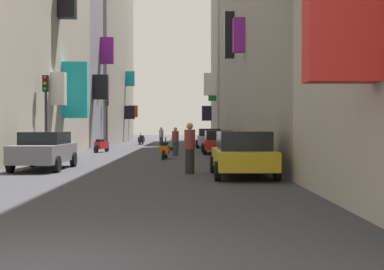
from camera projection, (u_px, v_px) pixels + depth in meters
name	position (u px, v px, depth m)	size (l,w,h in m)	color
ground_plane	(160.00, 150.00, 35.73)	(140.00, 140.00, 0.00)	#38383D
building_left_mid_a	(1.00, 26.00, 26.94)	(7.39, 18.02, 13.99)	#B2A899
building_left_mid_b	(58.00, 38.00, 38.79)	(7.12, 5.74, 16.93)	gray
building_left_far	(95.00, 55.00, 54.53)	(7.13, 21.93, 18.66)	gray
building_right_far	(240.00, 46.00, 58.41)	(7.33, 14.44, 21.89)	gray
parked_car_grey	(44.00, 150.00, 19.59)	(1.85, 4.01, 1.44)	slate
parked_car_silver	(209.00, 138.00, 40.02)	(2.02, 4.36, 1.51)	#B7B7BC
parked_car_yellow	(243.00, 153.00, 16.68)	(1.99, 4.16, 1.49)	gold
parked_car_red	(218.00, 141.00, 31.23)	(1.98, 4.41, 1.43)	#B21E1E
scooter_orange	(165.00, 150.00, 26.14)	(0.51, 1.77, 1.13)	orange
scooter_green	(174.00, 144.00, 35.12)	(0.71, 1.80, 1.13)	#287F3D
scooter_red	(101.00, 145.00, 32.69)	(0.78, 1.91, 1.13)	red
scooter_black	(141.00, 140.00, 47.34)	(0.55, 1.83, 1.13)	black
pedestrian_crossing	(175.00, 142.00, 28.77)	(0.53, 0.53, 1.62)	#3C3C3C
pedestrian_near_left	(161.00, 137.00, 43.79)	(0.53, 0.53, 1.62)	#3E3E3E
pedestrian_near_right	(190.00, 148.00, 17.74)	(0.50, 0.50, 1.78)	#262626
traffic_light_near_corner	(46.00, 103.00, 23.33)	(0.26, 0.34, 4.00)	#2D2D2D
traffic_light_far_corner	(107.00, 112.00, 41.29)	(0.26, 0.34, 4.11)	#2D2D2D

